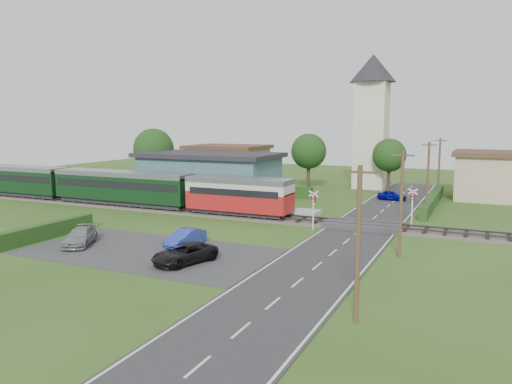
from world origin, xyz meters
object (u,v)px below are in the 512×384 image
at_px(church_tower, 372,111).
at_px(pedestrian_near, 229,197).
at_px(car_park_blue, 185,238).
at_px(house_west, 228,164).
at_px(car_park_silver, 80,237).
at_px(car_park_dark, 184,254).
at_px(house_east, 494,175).
at_px(crossing_signal_near, 313,204).
at_px(pedestrian_far, 148,191).
at_px(equipment_hut, 122,185).
at_px(station_building, 209,175).
at_px(crossing_signal_far, 412,201).
at_px(train, 99,185).
at_px(car_on_road, 392,195).

height_order(church_tower, pedestrian_near, church_tower).
bearing_deg(car_park_blue, house_west, 117.38).
relative_size(car_park_blue, car_park_silver, 0.87).
bearing_deg(car_park_dark, house_east, 82.28).
xyz_separation_m(house_east, pedestrian_near, (-24.47, -18.57, -1.59)).
relative_size(car_park_blue, pedestrian_near, 2.38).
distance_m(crossing_signal_near, car_park_dark, 13.75).
bearing_deg(car_park_dark, car_park_silver, -167.55).
relative_size(crossing_signal_near, pedestrian_near, 2.16).
height_order(house_west, house_east, same).
relative_size(house_west, car_park_silver, 2.61).
relative_size(house_west, pedestrian_far, 6.09).
height_order(church_tower, car_park_dark, church_tower).
xyz_separation_m(equipment_hut, station_building, (8.00, 5.79, 0.95)).
bearing_deg(crossing_signal_far, church_tower, 110.02).
bearing_deg(crossing_signal_far, equipment_hut, 178.54).
xyz_separation_m(train, house_west, (3.40, 23.00, 0.61)).
bearing_deg(crossing_signal_near, station_building, 145.19).
bearing_deg(train, house_east, 29.81).
relative_size(station_building, car_on_road, 4.98).
bearing_deg(house_west, equipment_hut, -98.62).
distance_m(equipment_hut, house_west, 20.05).
relative_size(crossing_signal_far, car_on_road, 1.02).
relative_size(house_west, car_park_blue, 2.98).
xyz_separation_m(church_tower, car_on_road, (4.67, -10.00, -9.63)).
height_order(equipment_hut, train, train).
bearing_deg(crossing_signal_near, train, 174.46).
relative_size(house_east, car_on_road, 2.74).
height_order(crossing_signal_near, car_park_silver, crossing_signal_near).
distance_m(station_building, pedestrian_far, 7.48).
bearing_deg(station_building, car_on_road, 19.62).
xyz_separation_m(car_park_blue, car_park_dark, (2.35, -3.75, 0.01)).
xyz_separation_m(crossing_signal_far, car_park_blue, (-13.64, -14.09, -1.46)).
relative_size(church_tower, car_park_dark, 4.03).
bearing_deg(train, pedestrian_near, 13.84).
height_order(house_east, pedestrian_near, house_east).
height_order(station_building, crossing_signal_near, station_building).
bearing_deg(pedestrian_near, car_park_silver, 77.79).
bearing_deg(pedestrian_near, house_east, -146.89).
bearing_deg(train, car_park_dark, -36.72).
bearing_deg(house_west, pedestrian_far, -88.15).
distance_m(car_park_silver, pedestrian_near, 18.24).
height_order(crossing_signal_far, pedestrian_far, crossing_signal_far).
distance_m(house_west, car_on_road, 25.73).
bearing_deg(house_west, car_park_dark, -65.76).
height_order(house_east, crossing_signal_far, house_east).
bearing_deg(house_east, crossing_signal_near, -119.13).
bearing_deg(house_east, car_on_road, -149.87).
height_order(church_tower, pedestrian_far, church_tower).
xyz_separation_m(car_park_blue, car_park_silver, (-7.01, -2.91, 0.01)).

